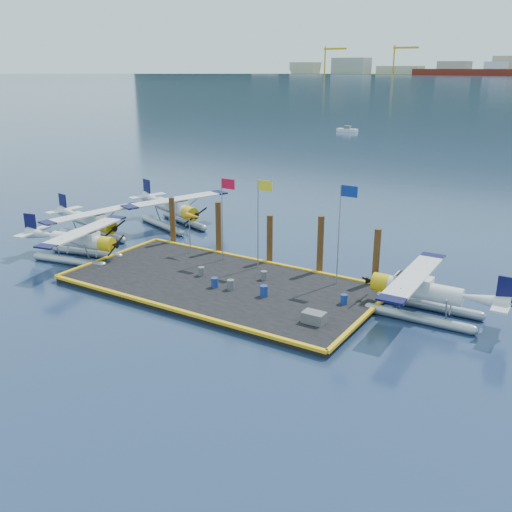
# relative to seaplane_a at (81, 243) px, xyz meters

# --- Properties ---
(ground) EXTENTS (4000.00, 4000.00, 0.00)m
(ground) POSITION_rel_seaplane_a_xyz_m (11.93, 0.99, -1.40)
(ground) COLOR navy
(ground) RESTS_ON ground
(dock) EXTENTS (20.00, 10.00, 0.40)m
(dock) POSITION_rel_seaplane_a_xyz_m (11.93, 0.99, -1.20)
(dock) COLOR black
(dock) RESTS_ON ground
(dock_bumpers) EXTENTS (20.25, 10.25, 0.18)m
(dock_bumpers) POSITION_rel_seaplane_a_xyz_m (11.93, 0.99, -0.91)
(dock_bumpers) COLOR #E8A80D
(dock_bumpers) RESTS_ON dock
(seaplane_a) EXTENTS (8.31, 9.06, 3.21)m
(seaplane_a) POSITION_rel_seaplane_a_xyz_m (0.00, 0.00, 0.00)
(seaplane_a) COLOR #90969D
(seaplane_a) RESTS_ON ground
(seaplane_b) EXTENTS (8.42, 9.19, 3.25)m
(seaplane_b) POSITION_rel_seaplane_a_xyz_m (-3.28, 4.19, 0.02)
(seaplane_b) COLOR #90969D
(seaplane_b) RESTS_ON ground
(seaplane_c) EXTENTS (9.37, 9.97, 3.59)m
(seaplane_c) POSITION_rel_seaplane_a_xyz_m (-0.13, 10.91, 0.17)
(seaplane_c) COLOR #90969D
(seaplane_c) RESTS_ON ground
(seaplane_d) EXTENTS (8.27, 9.10, 3.25)m
(seaplane_d) POSITION_rel_seaplane_a_xyz_m (24.12, 3.61, 0.02)
(seaplane_d) COLOR #90969D
(seaplane_d) RESTS_ON ground
(drum_0) EXTENTS (0.43, 0.43, 0.60)m
(drum_0) POSITION_rel_seaplane_a_xyz_m (10.09, 1.34, -0.70)
(drum_0) COLOR #525257
(drum_0) RESTS_ON dock
(drum_1) EXTENTS (0.45, 0.45, 0.63)m
(drum_1) POSITION_rel_seaplane_a_xyz_m (12.10, 0.08, -0.68)
(drum_1) COLOR navy
(drum_1) RESTS_ON dock
(drum_2) EXTENTS (0.49, 0.49, 0.69)m
(drum_2) POSITION_rel_seaplane_a_xyz_m (15.55, 0.47, -0.65)
(drum_2) COLOR navy
(drum_2) RESTS_ON dock
(drum_3) EXTENTS (0.46, 0.46, 0.64)m
(drum_3) POSITION_rel_seaplane_a_xyz_m (13.19, 0.30, -0.67)
(drum_3) COLOR #525257
(drum_3) RESTS_ON dock
(drum_4) EXTENTS (0.41, 0.41, 0.58)m
(drum_4) POSITION_rel_seaplane_a_xyz_m (20.17, 2.00, -0.70)
(drum_4) COLOR navy
(drum_4) RESTS_ON dock
(drum_5) EXTENTS (0.42, 0.42, 0.59)m
(drum_5) POSITION_rel_seaplane_a_xyz_m (14.07, 2.90, -0.70)
(drum_5) COLOR #525257
(drum_5) RESTS_ON dock
(crate) EXTENTS (1.23, 0.82, 0.61)m
(crate) POSITION_rel_seaplane_a_xyz_m (19.84, -1.30, -0.69)
(crate) COLOR #525257
(crate) RESTS_ON dock
(flagpole_red) EXTENTS (1.14, 0.08, 6.00)m
(flagpole_red) POSITION_rel_seaplane_a_xyz_m (9.63, 4.79, 3.00)
(flagpole_red) COLOR gray
(flagpole_red) RESTS_ON dock
(flagpole_yellow) EXTENTS (1.14, 0.08, 6.20)m
(flagpole_yellow) POSITION_rel_seaplane_a_xyz_m (12.63, 4.79, 3.12)
(flagpole_yellow) COLOR gray
(flagpole_yellow) RESTS_ON dock
(flagpole_blue) EXTENTS (1.14, 0.08, 6.50)m
(flagpole_blue) POSITION_rel_seaplane_a_xyz_m (18.62, 4.79, 3.29)
(flagpole_blue) COLOR gray
(flagpole_blue) RESTS_ON dock
(windsock) EXTENTS (1.40, 0.44, 3.12)m
(windsock) POSITION_rel_seaplane_a_xyz_m (6.90, 4.79, 1.83)
(windsock) COLOR gray
(windsock) RESTS_ON dock
(piling_0) EXTENTS (0.44, 0.44, 4.00)m
(piling_0) POSITION_rel_seaplane_a_xyz_m (3.43, 6.39, 0.60)
(piling_0) COLOR #402812
(piling_0) RESTS_ON ground
(piling_1) EXTENTS (0.44, 0.44, 4.20)m
(piling_1) POSITION_rel_seaplane_a_xyz_m (7.93, 6.39, 0.70)
(piling_1) COLOR #402812
(piling_1) RESTS_ON ground
(piling_2) EXTENTS (0.44, 0.44, 3.80)m
(piling_2) POSITION_rel_seaplane_a_xyz_m (12.43, 6.39, 0.50)
(piling_2) COLOR #402812
(piling_2) RESTS_ON ground
(piling_3) EXTENTS (0.44, 0.44, 4.30)m
(piling_3) POSITION_rel_seaplane_a_xyz_m (16.43, 6.39, 0.75)
(piling_3) COLOR #402812
(piling_3) RESTS_ON ground
(piling_4) EXTENTS (0.44, 0.44, 4.00)m
(piling_4) POSITION_rel_seaplane_a_xyz_m (20.43, 6.39, 0.60)
(piling_4) COLOR #402812
(piling_4) RESTS_ON ground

